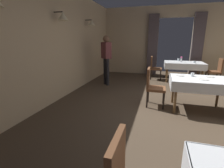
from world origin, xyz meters
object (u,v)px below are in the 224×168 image
object	(u,v)px
dining_table_far	(184,64)
chair_far_right	(216,70)
flower_vase_far	(181,59)
plate_mid_d	(180,76)
chair_mid_left	(153,85)
glass_far_b	(178,60)
dining_table_mid	(200,83)
person_waiter_by_doorway	(106,56)
plate_mid_b	(210,77)
glass_far_c	(195,62)
chair_far_left	(154,67)
plate_mid_a	(203,79)
glass_mid_c	(192,75)

from	to	relation	value
dining_table_far	chair_far_right	xyz separation A→B (m)	(1.10, -0.07, -0.15)
chair_far_right	flower_vase_far	xyz separation A→B (m)	(-1.21, 0.12, 0.35)
plate_mid_d	chair_mid_left	bearing A→B (deg)	-164.02
dining_table_far	glass_far_b	xyz separation A→B (m)	(-0.18, 0.32, 0.14)
dining_table_mid	glass_far_b	size ratio (longest dim) A/B	11.91
dining_table_mid	person_waiter_by_doorway	world-z (taller)	person_waiter_by_doorway
dining_table_far	plate_mid_b	world-z (taller)	plate_mid_b
chair_mid_left	plate_mid_d	distance (m)	0.68
dining_table_far	chair_mid_left	xyz separation A→B (m)	(-1.02, -2.88, -0.15)
glass_far_b	glass_far_c	xyz separation A→B (m)	(0.51, -0.51, -0.01)
chair_far_left	flower_vase_far	bearing A→B (deg)	0.07
plate_mid_a	plate_mid_b	distance (m)	0.37
plate_mid_d	chair_far_right	bearing A→B (deg)	60.04
chair_far_left	glass_far_c	world-z (taller)	chair_far_left
plate_mid_d	flower_vase_far	size ratio (longest dim) A/B	0.94
dining_table_mid	dining_table_far	distance (m)	2.88
chair_mid_left	flower_vase_far	world-z (taller)	flower_vase_far
dining_table_mid	plate_mid_d	world-z (taller)	plate_mid_d
chair_far_right	plate_mid_b	distance (m)	2.74
glass_far_b	person_waiter_by_doorway	xyz separation A→B (m)	(-2.53, -1.64, 0.22)
chair_mid_left	plate_mid_a	size ratio (longest dim) A/B	4.00
person_waiter_by_doorway	plate_mid_d	bearing A→B (deg)	-31.00
glass_mid_c	glass_far_b	xyz separation A→B (m)	(-0.04, 3.03, 0.01)
chair_mid_left	glass_mid_c	world-z (taller)	chair_mid_left
glass_mid_c	plate_mid_d	distance (m)	0.27
plate_mid_b	plate_mid_d	bearing A→B (deg)	-176.63
chair_far_left	glass_far_c	size ratio (longest dim) A/B	11.47
chair_mid_left	chair_far_left	xyz separation A→B (m)	(-0.08, 2.93, 0.00)
chair_far_left	glass_mid_c	distance (m)	2.93
chair_far_right	person_waiter_by_doorway	world-z (taller)	person_waiter_by_doorway
chair_mid_left	glass_far_b	size ratio (longest dim) A/B	8.84
glass_far_b	glass_far_c	size ratio (longest dim) A/B	1.30
dining_table_far	person_waiter_by_doorway	xyz separation A→B (m)	(-2.71, -1.32, 0.36)
chair_far_left	plate_mid_d	xyz separation A→B (m)	(0.69, -2.75, 0.24)
chair_mid_left	plate_mid_b	bearing A→B (deg)	9.62
flower_vase_far	plate_mid_b	bearing A→B (deg)	-82.82
chair_mid_left	glass_far_b	bearing A→B (deg)	75.31
glass_far_b	glass_far_c	bearing A→B (deg)	-44.63
dining_table_far	glass_far_b	bearing A→B (deg)	119.60
plate_mid_a	glass_mid_c	xyz separation A→B (m)	(-0.17, 0.27, 0.04)
chair_far_left	glass_far_b	size ratio (longest dim) A/B	8.84
glass_far_c	person_waiter_by_doorway	xyz separation A→B (m)	(-3.04, -1.13, 0.23)
plate_mid_a	glass_mid_c	bearing A→B (deg)	122.61
glass_far_c	flower_vase_far	bearing A→B (deg)	151.55
chair_far_left	plate_mid_d	bearing A→B (deg)	-75.84
flower_vase_far	glass_far_c	distance (m)	0.50
chair_mid_left	glass_mid_c	size ratio (longest dim) A/B	10.52
chair_far_left	person_waiter_by_doorway	bearing A→B (deg)	-139.62
flower_vase_far	dining_table_mid	bearing A→B (deg)	-88.17
chair_far_left	plate_mid_b	distance (m)	3.03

